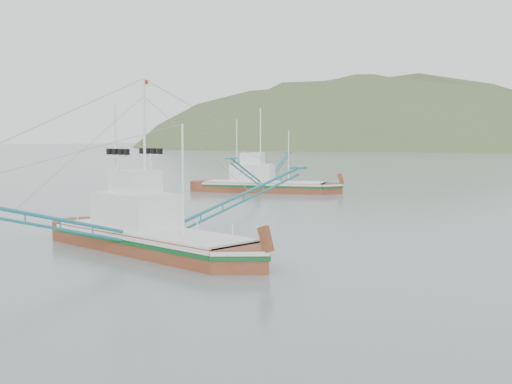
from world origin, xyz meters
The scene contains 4 objects.
ground centered at (0.00, 0.00, 0.00)m, with size 1200.00×1200.00×0.00m, color slate.
main_boat centered at (-3.09, -0.34, 1.67)m, with size 15.09×26.61×10.81m.
bg_boat_left centered at (-22.12, 36.74, 2.21)m, with size 15.48×26.18×11.05m.
headland_left centered at (-180.00, 360.00, 0.00)m, with size 448.00×308.00×210.00m, color #43562C.
Camera 1 is at (24.34, -26.18, 6.61)m, focal length 45.00 mm.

